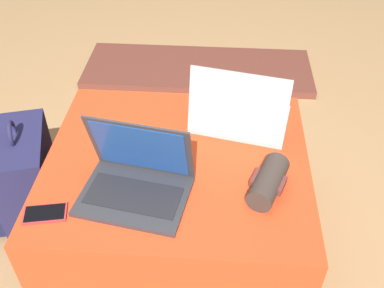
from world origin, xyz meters
The scene contains 8 objects.
ground_plane centered at (0.00, 0.00, 0.00)m, with size 14.00×14.00×0.00m, color tan.
ottoman centered at (0.00, 0.00, 0.21)m, with size 0.93×0.83×0.42m.
laptop_near centered at (-0.11, -0.16, 0.48)m, with size 0.38×0.31×0.26m.
laptop_far centered at (0.22, 0.20, 0.48)m, with size 0.40×0.33×0.27m.
cell_phone centered at (-0.39, -0.28, 0.43)m, with size 0.14×0.10×0.01m.
backpack centered at (-0.64, 0.08, 0.20)m, with size 0.34×0.40×0.49m.
wrist_brace centered at (0.31, -0.13, 0.47)m, with size 0.15×0.22×0.08m.
fireplace_hearth centered at (0.00, 1.27, 0.02)m, with size 1.40×0.50×0.04m.
Camera 1 is at (0.14, -1.16, 1.51)m, focal length 42.00 mm.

